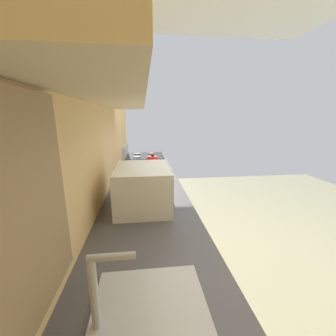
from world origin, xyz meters
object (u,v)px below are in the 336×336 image
(microwave, at_px, (143,187))
(kettle, at_px, (153,163))
(oven_range, at_px, (145,183))
(sink_basin, at_px, (149,321))
(bowl, at_px, (155,181))

(microwave, relative_size, kettle, 2.43)
(kettle, bearing_deg, microwave, 173.69)
(oven_range, bearing_deg, kettle, -174.21)
(sink_basin, bearing_deg, microwave, 0.82)
(microwave, height_order, kettle, microwave)
(oven_range, height_order, bowl, oven_range)
(kettle, bearing_deg, oven_range, 5.79)
(sink_basin, bearing_deg, kettle, -2.97)
(bowl, bearing_deg, oven_range, 3.80)
(microwave, relative_size, bowl, 2.54)
(sink_basin, bearing_deg, bowl, -3.98)
(microwave, distance_m, bowl, 0.52)
(kettle, bearing_deg, sink_basin, 177.03)
(microwave, height_order, bowl, microwave)
(oven_range, distance_m, sink_basin, 2.72)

